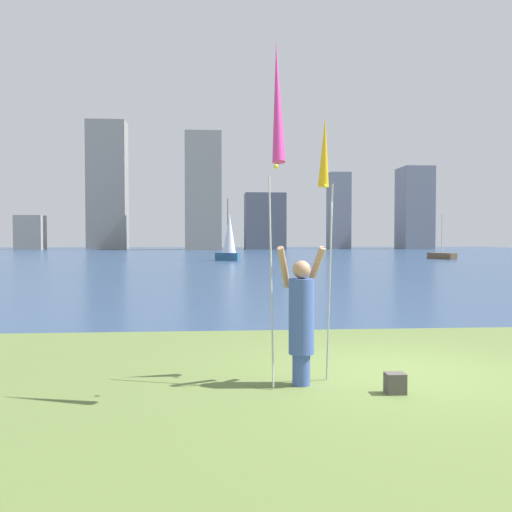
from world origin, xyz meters
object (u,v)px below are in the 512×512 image
(person, at_px, (301,317))
(kite_flag_right, at_px, (325,160))
(kite_flag_left, at_px, (277,108))
(bag, at_px, (395,383))
(sailboat_2, at_px, (442,255))
(sailboat_0, at_px, (229,237))

(person, bearing_deg, kite_flag_right, 50.55)
(kite_flag_left, bearing_deg, bag, 3.39)
(kite_flag_left, height_order, bag, kite_flag_left)
(bag, bearing_deg, person, 155.55)
(bag, height_order, sailboat_2, sailboat_2)
(sailboat_0, distance_m, sailboat_2, 20.77)
(sailboat_2, bearing_deg, kite_flag_left, -114.92)
(sailboat_2, bearing_deg, sailboat_0, -173.42)
(kite_flag_left, height_order, kite_flag_right, kite_flag_left)
(bag, bearing_deg, kite_flag_right, 127.21)
(bag, relative_size, sailboat_0, 0.05)
(kite_flag_left, distance_m, sailboat_0, 43.42)
(person, bearing_deg, sailboat_2, 67.48)
(kite_flag_right, distance_m, sailboat_2, 49.23)
(kite_flag_right, bearing_deg, sailboat_0, 90.15)
(kite_flag_left, distance_m, kite_flag_right, 1.42)
(bag, xyz_separation_m, sailboat_2, (19.71, 45.67, 0.21))
(sailboat_0, bearing_deg, kite_flag_right, -89.85)
(person, relative_size, bag, 7.14)
(sailboat_0, height_order, sailboat_2, sailboat_0)
(sailboat_0, bearing_deg, bag, -88.87)
(person, height_order, bag, person)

